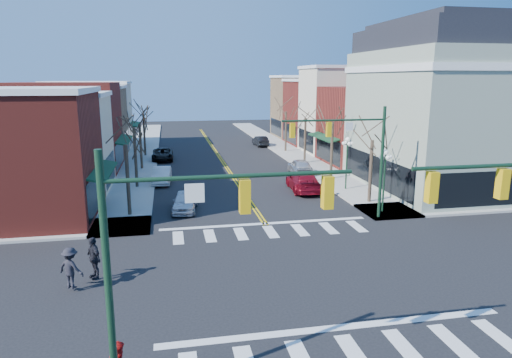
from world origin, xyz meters
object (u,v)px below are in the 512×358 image
pedestrian_dark_a (94,258)px  lamppost_corner (385,170)px  pedestrian_dark_b (71,268)px  car_left_near (185,201)px  lamppost_midblock (347,154)px  car_right_far (260,141)px  car_left_mid (162,175)px  car_left_far (163,154)px  victorian_corner (449,107)px  car_right_mid (300,166)px  car_right_near (303,182)px

pedestrian_dark_a → lamppost_corner: bearing=80.1°
pedestrian_dark_b → car_left_near: bearing=-85.5°
lamppost_midblock → car_left_near: bearing=-165.5°
car_right_far → car_left_mid: bearing=54.5°
car_left_mid → car_left_far: size_ratio=0.87×
victorian_corner → car_right_mid: 13.88m
car_right_near → car_right_mid: car_right_near is taller
car_right_near → pedestrian_dark_b: (-14.80, -15.17, 0.28)m
pedestrian_dark_a → pedestrian_dark_b: pedestrian_dark_a is taller
car_left_near → pedestrian_dark_b: (-5.20, -11.29, 0.38)m
lamppost_midblock → pedestrian_dark_b: 23.44m
lamppost_corner → pedestrian_dark_b: (-18.20, -8.14, -1.92)m
pedestrian_dark_b → car_right_near: bearing=-105.0°
lamppost_corner → car_right_near: size_ratio=0.82×
car_left_mid → pedestrian_dark_b: 20.42m
lamppost_corner → pedestrian_dark_a: size_ratio=2.26×
victorian_corner → lamppost_midblock: bearing=176.6°
lamppost_midblock → car_right_near: 4.08m
car_left_far → car_left_near: bearing=-84.5°
lamppost_midblock → pedestrian_dark_b: bearing=-141.2°
car_right_far → pedestrian_dark_b: size_ratio=2.26×
car_left_near → car_left_far: bearing=101.7°
victorian_corner → car_right_near: size_ratio=2.71×
car_left_far → car_right_near: car_right_near is taller
car_right_near → pedestrian_dark_a: 20.03m
lamppost_midblock → car_right_mid: bearing=104.5°
victorian_corner → pedestrian_dark_b: 30.56m
car_right_mid → car_right_far: bearing=-86.7°
car_left_near → car_left_mid: (-1.60, 8.81, 0.02)m
car_right_near → car_right_mid: (1.60, 6.43, -0.02)m
victorian_corner → lamppost_midblock: 9.10m
lamppost_corner → car_left_far: lamppost_corner is taller
car_right_near → car_right_far: size_ratio=1.30×
car_left_near → car_right_far: bearing=76.1°
victorian_corner → lamppost_midblock: size_ratio=3.29×
car_right_far → pedestrian_dark_b: bearing=64.7°
victorian_corner → pedestrian_dark_a: bearing=-152.6°
car_left_near → car_right_far: size_ratio=0.97×
lamppost_corner → pedestrian_dark_a: 18.95m
lamppost_corner → car_left_mid: 19.01m
car_left_far → pedestrian_dark_a: bearing=-94.1°
lamppost_corner → car_left_mid: bearing=140.7°
car_left_far → lamppost_corner: bearing=-57.1°
car_left_near → pedestrian_dark_a: 11.34m
car_right_mid → car_right_far: (0.00, 18.72, -0.08)m
victorian_corner → car_left_near: size_ratio=3.63×
lamppost_corner → car_right_mid: lamppost_corner is taller
car_right_near → pedestrian_dark_a: size_ratio=2.75×
car_right_far → car_left_far: bearing=30.9°
car_left_near → car_right_mid: 15.23m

